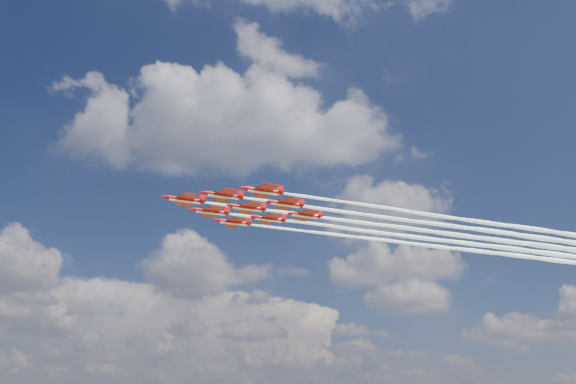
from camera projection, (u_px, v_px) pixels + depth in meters
The scene contains 9 objects.
jet_lead at pixel (401, 227), 176.92m from camera, with size 133.72×62.17×3.10m.
jet_row2_port at pixel (438, 224), 173.85m from camera, with size 133.72×62.17×3.10m.
jet_row2_starb at pixel (413, 237), 186.04m from camera, with size 133.72×62.17×3.10m.
jet_row3_port at pixel (476, 221), 170.77m from camera, with size 133.72×62.17×3.10m.
jet_row3_centre at pixel (448, 234), 182.96m from camera, with size 133.72×62.17×3.10m.
jet_row3_starb at pixel (423, 245), 195.16m from camera, with size 133.72×62.17×3.10m.
jet_row4_port at pixel (485, 231), 179.89m from camera, with size 133.72×62.17×3.10m.
jet_row4_starb at pixel (457, 242), 192.08m from camera, with size 133.72×62.17×3.10m.
jet_tail at pixel (492, 239), 189.00m from camera, with size 133.72×62.17×3.10m.
Camera 1 is at (16.26, -153.00, 32.26)m, focal length 35.00 mm.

